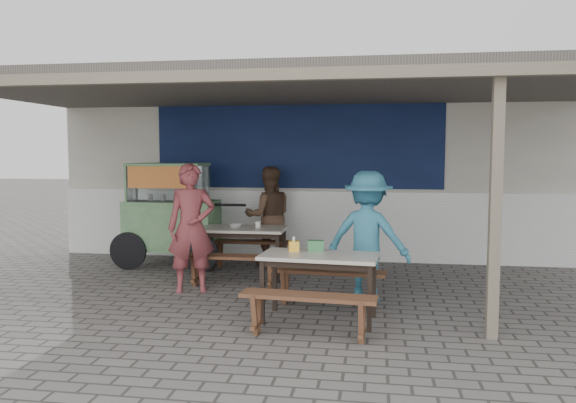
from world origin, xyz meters
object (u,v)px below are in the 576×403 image
(patron_street_side, at_px, (191,228))
(bench_left_wall, at_px, (252,248))
(vendor_cart, at_px, (171,210))
(table_left, at_px, (243,233))
(bench_left_street, at_px, (233,264))
(bench_right_wall, at_px, (328,279))
(patron_right_table, at_px, (368,237))
(table_right, at_px, (319,262))
(tissue_box, at_px, (294,246))
(patron_wall_side, at_px, (269,216))
(donation_box, at_px, (316,246))
(condiment_bowl, at_px, (235,226))
(condiment_jar, at_px, (258,224))
(bench_right_street, at_px, (308,306))

(patron_street_side, bearing_deg, bench_left_wall, 56.56)
(vendor_cart, xyz_separation_m, patron_street_side, (0.89, -1.57, -0.06))
(table_left, height_order, bench_left_street, table_left)
(vendor_cart, bearing_deg, bench_right_wall, -36.11)
(patron_right_table, bearing_deg, bench_left_wall, -29.44)
(patron_street_side, bearing_deg, table_right, -47.73)
(vendor_cart, relative_size, tissue_box, 18.77)
(table_left, height_order, patron_wall_side, patron_wall_side)
(donation_box, height_order, condiment_bowl, donation_box)
(tissue_box, bearing_deg, donation_box, 13.55)
(patron_street_side, xyz_separation_m, donation_box, (1.77, -0.85, -0.05))
(patron_street_side, bearing_deg, tissue_box, -48.47)
(table_right, bearing_deg, vendor_cart, 140.49)
(tissue_box, relative_size, donation_box, 0.64)
(bench_left_street, xyz_separation_m, condiment_bowl, (-0.13, 0.68, 0.44))
(patron_wall_side, xyz_separation_m, tissue_box, (0.83, -2.79, -0.01))
(bench_left_street, relative_size, donation_box, 7.68)
(patron_right_table, bearing_deg, table_left, -16.85)
(table_right, height_order, patron_street_side, patron_street_side)
(bench_right_wall, height_order, patron_wall_side, patron_wall_side)
(tissue_box, xyz_separation_m, condiment_bowl, (-1.17, 1.89, -0.03))
(patron_right_table, bearing_deg, condiment_jar, -21.35)
(donation_box, bearing_deg, bench_left_street, 138.04)
(patron_wall_side, xyz_separation_m, donation_box, (1.08, -2.74, -0.01))
(table_left, relative_size, donation_box, 7.17)
(table_right, height_order, vendor_cart, vendor_cart)
(bench_right_street, height_order, donation_box, donation_box)
(bench_right_street, bearing_deg, table_left, 121.08)
(tissue_box, bearing_deg, bench_right_wall, 51.84)
(table_right, distance_m, donation_box, 0.26)
(vendor_cart, height_order, patron_wall_side, vendor_cart)
(bench_left_street, xyz_separation_m, vendor_cart, (-1.37, 1.27, 0.59))
(bench_right_wall, bearing_deg, condiment_bowl, 141.39)
(patron_street_side, relative_size, tissue_box, 15.16)
(bench_left_street, height_order, patron_wall_side, patron_wall_side)
(table_left, distance_m, bench_left_street, 0.74)
(patron_wall_side, bearing_deg, condiment_jar, 72.19)
(table_right, xyz_separation_m, patron_right_table, (0.51, 0.92, 0.16))
(patron_wall_side, distance_m, condiment_bowl, 0.97)
(donation_box, relative_size, condiment_jar, 2.01)
(bench_right_wall, distance_m, tissue_box, 0.75)
(table_left, xyz_separation_m, donation_box, (1.29, -1.82, 0.14))
(condiment_jar, bearing_deg, patron_wall_side, 90.10)
(table_right, bearing_deg, patron_street_side, 154.45)
(vendor_cart, xyz_separation_m, tissue_box, (2.41, -2.49, -0.11))
(bench_right_wall, xyz_separation_m, patron_right_table, (0.46, 0.31, 0.49))
(vendor_cart, bearing_deg, donation_box, -42.25)
(bench_left_wall, relative_size, patron_wall_side, 0.84)
(table_left, bearing_deg, condiment_jar, 13.06)
(bench_left_street, bearing_deg, table_right, -46.35)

